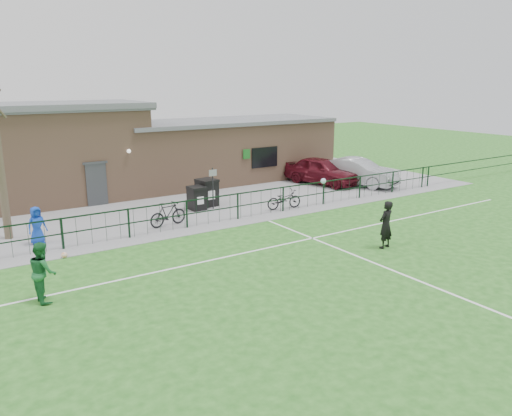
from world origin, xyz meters
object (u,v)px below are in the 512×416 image
wheelie_bin_left (197,199)px  ball_ground (64,255)px  bare_tree (0,163)px  sign_post (213,188)px  car_maroon (322,171)px  bicycle_d (168,214)px  car_silver (357,172)px  wheelie_bin_right (207,193)px  bicycle_e (284,199)px  spectator_child (37,225)px  outfield_player (43,272)px

wheelie_bin_left → ball_ground: size_ratio=5.00×
bare_tree → sign_post: bearing=-1.8°
wheelie_bin_left → ball_ground: wheelie_bin_left is taller
wheelie_bin_left → car_maroon: bearing=6.8°
wheelie_bin_left → bicycle_d: bicycle_d is taller
car_silver → bicycle_d: bearing=168.6°
wheelie_bin_right → car_maroon: bearing=-1.3°
bicycle_e → ball_ground: bearing=105.4°
bare_tree → bicycle_e: (11.80, -2.17, -2.51)m
spectator_child → outfield_player: 5.49m
bare_tree → spectator_child: size_ratio=4.13×
car_maroon → wheelie_bin_right: bearing=172.6°
ball_ground → bicycle_e: bearing=7.0°
sign_post → spectator_child: 8.19m
bicycle_d → spectator_child: (-5.10, 0.45, 0.21)m
sign_post → spectator_child: (-8.11, -1.10, -0.27)m
wheelie_bin_right → outfield_player: 11.52m
wheelie_bin_left → ball_ground: bearing=-155.4°
wheelie_bin_right → bicycle_e: wheelie_bin_right is taller
car_silver → outfield_player: outfield_player is taller
spectator_child → wheelie_bin_left: bearing=-4.7°
car_silver → bicycle_d: size_ratio=2.77×
bare_tree → car_maroon: bearing=4.7°
bicycle_d → wheelie_bin_left: bearing=-59.8°
bare_tree → sign_post: bare_tree is taller
sign_post → bicycle_d: 3.43m
bicycle_e → ball_ground: size_ratio=8.57×
car_silver → wheelie_bin_right: bearing=158.0°
wheelie_bin_right → ball_ground: (-7.70, -3.90, -0.54)m
bicycle_d → spectator_child: bearing=76.2°
bare_tree → car_maroon: (17.27, 1.42, -2.18)m
bicycle_d → ball_ground: bicycle_d is taller
car_silver → sign_post: bearing=162.2°
wheelie_bin_left → outfield_player: bearing=-142.3°
bicycle_d → bicycle_e: (5.86, -0.34, -0.05)m
bare_tree → wheelie_bin_left: bare_tree is taller
wheelie_bin_right → ball_ground: size_ratio=5.98×
ball_ground → bare_tree: bearing=110.6°
wheelie_bin_right → bicycle_d: size_ratio=0.72×
car_silver → outfield_player: size_ratio=2.78×
ball_ground → wheelie_bin_left: bearing=26.7°
sign_post → car_maroon: (8.32, 1.70, -0.20)m
spectator_child → ball_ground: bearing=-92.9°
sign_post → outfield_player: 11.05m
wheelie_bin_left → spectator_child: spectator_child is taller
car_maroon → spectator_child: car_maroon is taller
wheelie_bin_right → ball_ground: bearing=-161.2°
sign_post → car_maroon: 8.49m
sign_post → ball_ground: bearing=-157.4°
bicycle_e → wheelie_bin_left: bearing=67.0°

